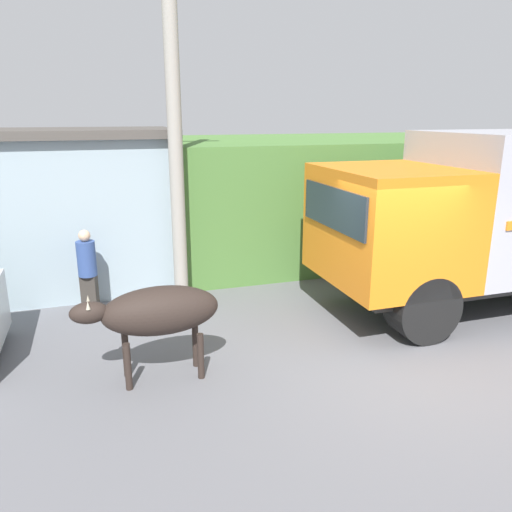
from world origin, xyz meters
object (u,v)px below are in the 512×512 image
object	(u,v)px
brown_cow	(157,312)
pedestrian_on_hill	(87,268)
utility_pole	(174,113)
cargo_truck	(511,210)

from	to	relation	value
brown_cow	pedestrian_on_hill	xyz separation A→B (m)	(-0.90, 2.71, -0.12)
utility_pole	pedestrian_on_hill	bearing A→B (deg)	-174.18
pedestrian_on_hill	utility_pole	distance (m)	3.15
brown_cow	pedestrian_on_hill	distance (m)	2.86
pedestrian_on_hill	cargo_truck	bearing A→B (deg)	-174.54
cargo_truck	pedestrian_on_hill	size ratio (longest dim) A/B	4.44
cargo_truck	utility_pole	world-z (taller)	utility_pole
cargo_truck	brown_cow	distance (m)	6.69
brown_cow	utility_pole	distance (m)	3.92
brown_cow	cargo_truck	bearing A→B (deg)	11.13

